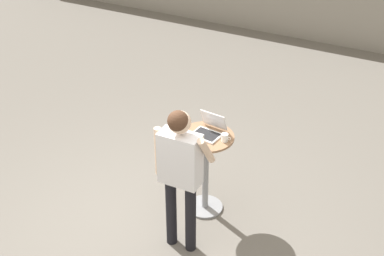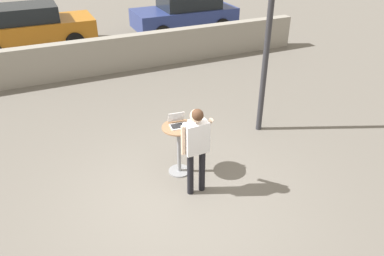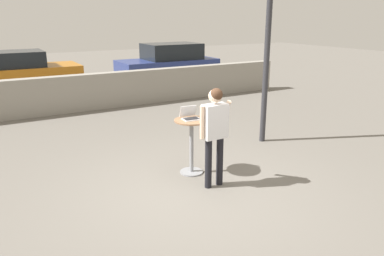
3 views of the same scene
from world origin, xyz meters
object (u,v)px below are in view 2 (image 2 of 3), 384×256
(parked_car_further_down, at_px, (186,12))
(cafe_table, at_px, (179,144))
(parked_car_near_street, at_px, (29,27))
(standing_person, at_px, (196,142))
(coffee_mug, at_px, (190,122))
(laptop, at_px, (178,123))

(parked_car_further_down, bearing_deg, cafe_table, -114.15)
(parked_car_near_street, xyz_separation_m, parked_car_further_down, (5.74, -0.33, 0.02))
(standing_person, bearing_deg, parked_car_near_street, 102.04)
(cafe_table, bearing_deg, standing_person, -85.86)
(standing_person, height_order, parked_car_further_down, standing_person)
(standing_person, xyz_separation_m, parked_car_near_street, (-2.01, 9.40, -0.24))
(coffee_mug, bearing_deg, laptop, 165.30)
(cafe_table, height_order, parked_car_further_down, parked_car_further_down)
(cafe_table, xyz_separation_m, coffee_mug, (0.21, -0.00, 0.40))
(laptop, bearing_deg, standing_person, -86.63)
(cafe_table, xyz_separation_m, parked_car_near_street, (-1.96, 8.76, 0.17))
(cafe_table, relative_size, coffee_mug, 9.27)
(cafe_table, relative_size, standing_person, 0.60)
(laptop, bearing_deg, parked_car_near_street, 102.71)
(parked_car_near_street, bearing_deg, coffee_mug, -76.07)
(parked_car_near_street, bearing_deg, cafe_table, -77.40)
(laptop, relative_size, coffee_mug, 3.17)
(cafe_table, distance_m, standing_person, 0.76)
(laptop, distance_m, parked_car_near_street, 8.93)
(parked_car_near_street, relative_size, parked_car_further_down, 1.07)
(cafe_table, height_order, coffee_mug, coffee_mug)
(laptop, distance_m, coffee_mug, 0.22)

